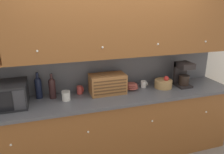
% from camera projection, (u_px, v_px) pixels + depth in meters
% --- Properties ---
extents(ground_plane, '(24.00, 24.00, 0.00)m').
position_uv_depth(ground_plane, '(108.00, 143.00, 3.49)').
color(ground_plane, slate).
extents(wall_back, '(5.81, 0.06, 2.60)m').
position_uv_depth(wall_back, '(107.00, 64.00, 3.11)').
color(wall_back, white).
rests_on(wall_back, ground_plane).
extents(counter_unit, '(3.43, 0.64, 0.96)m').
position_uv_depth(counter_unit, '(114.00, 127.00, 3.06)').
color(counter_unit, brown).
rests_on(counter_unit, ground_plane).
extents(backsplash_panel, '(3.41, 0.01, 0.50)m').
position_uv_depth(backsplash_panel, '(108.00, 71.00, 3.11)').
color(backsplash_panel, '#4C4C51').
rests_on(backsplash_panel, counter_unit).
extents(upper_cabinets, '(3.41, 0.37, 0.88)m').
position_uv_depth(upper_cabinets, '(124.00, 22.00, 2.79)').
color(upper_cabinets, brown).
rests_on(upper_cabinets, backsplash_panel).
extents(microwave, '(0.55, 0.42, 0.29)m').
position_uv_depth(microwave, '(3.00, 95.00, 2.54)').
color(microwave, black).
rests_on(microwave, counter_unit).
extents(second_wine_bottle, '(0.09, 0.09, 0.34)m').
position_uv_depth(second_wine_bottle, '(38.00, 87.00, 2.78)').
color(second_wine_bottle, black).
rests_on(second_wine_bottle, counter_unit).
extents(wine_bottle, '(0.09, 0.09, 0.33)m').
position_uv_depth(wine_bottle, '(52.00, 87.00, 2.78)').
color(wine_bottle, black).
rests_on(wine_bottle, counter_unit).
extents(storage_canister, '(0.11, 0.11, 0.12)m').
position_uv_depth(storage_canister, '(66.00, 96.00, 2.74)').
color(storage_canister, silver).
rests_on(storage_canister, counter_unit).
extents(mug, '(0.09, 0.08, 0.11)m').
position_uv_depth(mug, '(80.00, 90.00, 2.95)').
color(mug, '#B73D38').
rests_on(mug, counter_unit).
extents(bread_box, '(0.48, 0.26, 0.27)m').
position_uv_depth(bread_box, '(108.00, 84.00, 2.94)').
color(bread_box, '#996033').
rests_on(bread_box, counter_unit).
extents(bowl_stack_on_counter, '(0.20, 0.20, 0.09)m').
position_uv_depth(bowl_stack_on_counter, '(131.00, 86.00, 3.12)').
color(bowl_stack_on_counter, '#9E473D').
rests_on(bowl_stack_on_counter, counter_unit).
extents(mug_blue_second, '(0.09, 0.08, 0.10)m').
position_uv_depth(mug_blue_second, '(144.00, 84.00, 3.19)').
color(mug_blue_second, silver).
rests_on(mug_blue_second, counter_unit).
extents(fruit_basket, '(0.25, 0.25, 0.18)m').
position_uv_depth(fruit_basket, '(163.00, 83.00, 3.17)').
color(fruit_basket, '#A87F4C').
rests_on(fruit_basket, counter_unit).
extents(coffee_maker, '(0.20, 0.24, 0.36)m').
position_uv_depth(coffee_maker, '(183.00, 74.00, 3.21)').
color(coffee_maker, black).
rests_on(coffee_maker, counter_unit).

